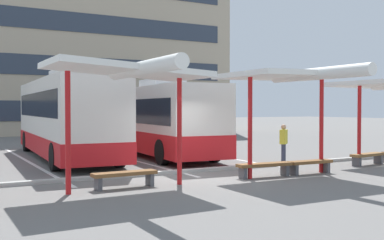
{
  "coord_description": "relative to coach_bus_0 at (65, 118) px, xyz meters",
  "views": [
    {
      "loc": [
        -7.38,
        -13.06,
        2.2
      ],
      "look_at": [
        1.46,
        2.86,
        1.74
      ],
      "focal_mm": 43.8,
      "sensor_mm": 36.0,
      "label": 1
    }
  ],
  "objects": [
    {
      "name": "ground_plane",
      "position": [
        2.28,
        -7.57,
        -1.75
      ],
      "size": [
        160.0,
        160.0,
        0.0
      ],
      "primitive_type": "plane",
      "color": "slate"
    },
    {
      "name": "terminal_building",
      "position": [
        2.31,
        24.18,
        7.34
      ],
      "size": [
        36.15,
        13.25,
        20.92
      ],
      "color": "tan",
      "rests_on": "ground"
    },
    {
      "name": "coach_bus_0",
      "position": [
        0.0,
        0.0,
        0.0
      ],
      "size": [
        3.16,
        11.67,
        3.76
      ],
      "color": "silver",
      "rests_on": "ground"
    },
    {
      "name": "coach_bus_1",
      "position": [
        4.08,
        -0.01,
        -0.16
      ],
      "size": [
        3.37,
        12.21,
        3.49
      ],
      "color": "silver",
      "rests_on": "ground"
    },
    {
      "name": "lane_stripe_0",
      "position": [
        -1.69,
        -0.85,
        -1.75
      ],
      "size": [
        0.16,
        14.0,
        0.01
      ],
      "primitive_type": "cube",
      "color": "white",
      "rests_on": "ground"
    },
    {
      "name": "lane_stripe_1",
      "position": [
        2.28,
        -0.85,
        -1.75
      ],
      "size": [
        0.16,
        14.0,
        0.01
      ],
      "primitive_type": "cube",
      "color": "white",
      "rests_on": "ground"
    },
    {
      "name": "lane_stripe_2",
      "position": [
        6.25,
        -0.85,
        -1.75
      ],
      "size": [
        0.16,
        14.0,
        0.01
      ],
      "primitive_type": "cube",
      "color": "white",
      "rests_on": "ground"
    },
    {
      "name": "waiting_shelter_1",
      "position": [
        -0.5,
        -8.98,
        1.38
      ],
      "size": [
        4.2,
        4.45,
        3.42
      ],
      "color": "red",
      "rests_on": "ground"
    },
    {
      "name": "bench_1",
      "position": [
        -0.5,
        -8.53,
        -1.41
      ],
      "size": [
        1.84,
        0.48,
        0.45
      ],
      "color": "brown",
      "rests_on": "ground"
    },
    {
      "name": "waiting_shelter_2",
      "position": [
        5.01,
        -9.11,
        1.42
      ],
      "size": [
        4.0,
        4.87,
        3.41
      ],
      "color": "red",
      "rests_on": "ground"
    },
    {
      "name": "bench_2",
      "position": [
        4.11,
        -8.79,
        -1.41
      ],
      "size": [
        1.91,
        0.56,
        0.45
      ],
      "color": "brown",
      "rests_on": "ground"
    },
    {
      "name": "bench_3",
      "position": [
        5.91,
        -8.93,
        -1.42
      ],
      "size": [
        1.68,
        0.46,
        0.45
      ],
      "color": "brown",
      "rests_on": "ground"
    },
    {
      "name": "bench_4",
      "position": [
        9.58,
        -8.19,
        -1.41
      ],
      "size": [
        1.78,
        0.65,
        0.45
      ],
      "color": "brown",
      "rests_on": "ground"
    },
    {
      "name": "platform_kerb",
      "position": [
        2.28,
        -6.72,
        -1.69
      ],
      "size": [
        44.0,
        0.24,
        0.12
      ],
      "primitive_type": "cube",
      "color": "#ADADA8",
      "rests_on": "ground"
    },
    {
      "name": "waiting_passenger_1",
      "position": [
        7.17,
        -6.09,
        -0.87
      ],
      "size": [
        0.49,
        0.44,
        1.55
      ],
      "color": "#33384C",
      "rests_on": "ground"
    }
  ]
}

